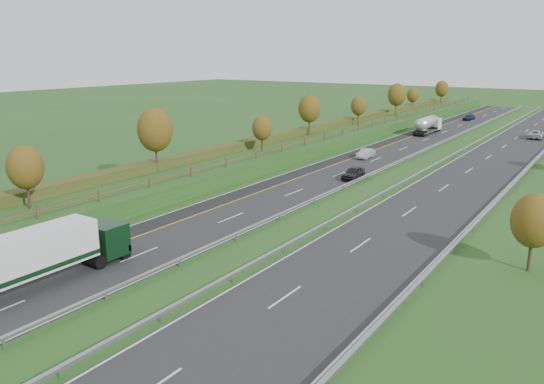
% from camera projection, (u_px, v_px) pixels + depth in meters
% --- Properties ---
extents(ground, '(400.00, 400.00, 0.00)m').
position_uv_depth(ground, '(409.00, 170.00, 74.72)').
color(ground, '#224C1B').
rests_on(ground, ground).
extents(near_carriageway, '(10.50, 200.00, 0.04)m').
position_uv_depth(near_carriageway, '(371.00, 158.00, 83.04)').
color(near_carriageway, '#242427').
rests_on(near_carriageway, ground).
extents(far_carriageway, '(10.50, 200.00, 0.04)m').
position_uv_depth(far_carriageway, '(480.00, 170.00, 74.15)').
color(far_carriageway, '#242427').
rests_on(far_carriageway, ground).
extents(hard_shoulder, '(3.00, 200.00, 0.04)m').
position_uv_depth(hard_shoulder, '(349.00, 155.00, 85.06)').
color(hard_shoulder, black).
rests_on(hard_shoulder, ground).
extents(lane_markings, '(26.75, 200.00, 0.01)m').
position_uv_depth(lane_markings, '(410.00, 162.00, 79.49)').
color(lane_markings, silver).
rests_on(lane_markings, near_carriageway).
extents(embankment_left, '(12.00, 200.00, 2.00)m').
position_uv_depth(embankment_left, '(300.00, 144.00, 89.80)').
color(embankment_left, '#224C1B').
rests_on(embankment_left, ground).
extents(hedge_left, '(2.20, 180.00, 1.10)m').
position_uv_depth(hedge_left, '(290.00, 134.00, 90.48)').
color(hedge_left, '#2D3917').
rests_on(hedge_left, embankment_left).
extents(fence_left, '(0.12, 189.06, 1.20)m').
position_uv_depth(fence_left, '(322.00, 136.00, 86.61)').
color(fence_left, '#422B19').
rests_on(fence_left, embankment_left).
extents(median_barrier_near, '(0.32, 200.00, 0.71)m').
position_uv_depth(median_barrier_near, '(406.00, 158.00, 79.82)').
color(median_barrier_near, gray).
rests_on(median_barrier_near, ground).
extents(median_barrier_far, '(0.32, 200.00, 0.71)m').
position_uv_depth(median_barrier_far, '(440.00, 162.00, 77.07)').
color(median_barrier_far, gray).
rests_on(median_barrier_far, ground).
extents(outer_barrier_far, '(0.32, 200.00, 0.71)m').
position_uv_depth(outer_barrier_far, '(526.00, 171.00, 70.88)').
color(outer_barrier_far, gray).
rests_on(outer_barrier_far, ground).
extents(trees_left, '(6.64, 164.30, 7.66)m').
position_uv_depth(trees_left, '(291.00, 114.00, 85.54)').
color(trees_left, '#2D2116').
rests_on(trees_left, embankment_left).
extents(box_lorry, '(2.58, 16.28, 4.06)m').
position_uv_depth(box_lorry, '(21.00, 261.00, 35.56)').
color(box_lorry, black).
rests_on(box_lorry, near_carriageway).
extents(road_tanker, '(2.40, 11.22, 3.46)m').
position_uv_depth(road_tanker, '(428.00, 125.00, 108.04)').
color(road_tanker, silver).
rests_on(road_tanker, near_carriageway).
extents(car_dark_near, '(2.16, 4.76, 1.58)m').
position_uv_depth(car_dark_near, '(353.00, 173.00, 68.80)').
color(car_dark_near, black).
rests_on(car_dark_near, near_carriageway).
extents(car_silver_mid, '(1.61, 4.43, 1.45)m').
position_uv_depth(car_silver_mid, '(366.00, 153.00, 82.68)').
color(car_silver_mid, '#A1A1A6').
rests_on(car_silver_mid, near_carriageway).
extents(car_small_far, '(2.35, 4.84, 1.36)m').
position_uv_depth(car_small_far, '(469.00, 117.00, 129.94)').
color(car_small_far, '#141940').
rests_on(car_small_far, near_carriageway).
extents(car_oncoming, '(2.97, 5.92, 1.61)m').
position_uv_depth(car_oncoming, '(536.00, 134.00, 101.92)').
color(car_oncoming, '#AFAFB4').
rests_on(car_oncoming, far_carriageway).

